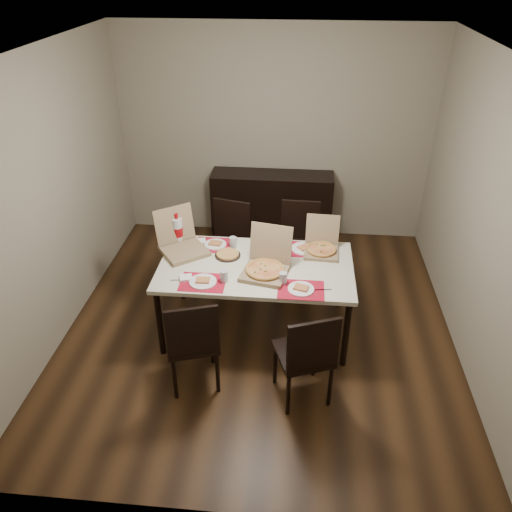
% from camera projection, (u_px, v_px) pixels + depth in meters
% --- Properties ---
extents(ground, '(3.80, 4.00, 0.02)m').
position_uv_depth(ground, '(259.00, 325.00, 5.07)').
color(ground, '#3C2512').
rests_on(ground, ground).
extents(room_walls, '(3.84, 4.02, 2.62)m').
position_uv_depth(room_walls, '(264.00, 146.00, 4.52)').
color(room_walls, gray).
rests_on(room_walls, ground).
extents(sideboard, '(1.50, 0.40, 0.90)m').
position_uv_depth(sideboard, '(272.00, 207.00, 6.34)').
color(sideboard, black).
rests_on(sideboard, ground).
extents(dining_table, '(1.80, 1.00, 0.75)m').
position_uv_depth(dining_table, '(256.00, 271.00, 4.67)').
color(dining_table, beige).
rests_on(dining_table, ground).
extents(chair_near_left, '(0.53, 0.53, 0.93)m').
position_uv_depth(chair_near_left, '(193.00, 340.00, 4.10)').
color(chair_near_left, black).
rests_on(chair_near_left, ground).
extents(chair_near_right, '(0.54, 0.54, 0.93)m').
position_uv_depth(chair_near_right, '(307.00, 354.00, 3.96)').
color(chair_near_right, black).
rests_on(chair_near_right, ground).
extents(chair_far_left, '(0.50, 0.50, 0.93)m').
position_uv_depth(chair_far_left, '(229.00, 239.00, 5.52)').
color(chair_far_left, black).
rests_on(chair_far_left, ground).
extents(chair_far_right, '(0.44, 0.44, 0.93)m').
position_uv_depth(chair_far_right, '(299.00, 240.00, 5.51)').
color(chair_far_right, black).
rests_on(chair_far_right, ground).
extents(setting_near_left, '(0.51, 0.30, 0.11)m').
position_uv_depth(setting_near_left, '(206.00, 280.00, 4.39)').
color(setting_near_left, '#B80C26').
rests_on(setting_near_left, dining_table).
extents(setting_near_right, '(0.46, 0.30, 0.11)m').
position_uv_depth(setting_near_right, '(296.00, 286.00, 4.31)').
color(setting_near_right, '#B80C26').
rests_on(setting_near_right, dining_table).
extents(setting_far_left, '(0.52, 0.30, 0.11)m').
position_uv_depth(setting_far_left, '(218.00, 244.00, 4.93)').
color(setting_far_left, '#B80C26').
rests_on(setting_far_left, dining_table).
extents(setting_far_right, '(0.50, 0.30, 0.11)m').
position_uv_depth(setting_far_right, '(300.00, 248.00, 4.85)').
color(setting_far_right, '#B80C26').
rests_on(setting_far_right, dining_table).
extents(napkin_loose, '(0.15, 0.15, 0.02)m').
position_uv_depth(napkin_loose, '(260.00, 266.00, 4.61)').
color(napkin_loose, white).
rests_on(napkin_loose, dining_table).
extents(pizza_box_center, '(0.47, 0.50, 0.39)m').
position_uv_depth(pizza_box_center, '(266.00, 267.00, 4.50)').
color(pizza_box_center, '#836B4B').
rests_on(pizza_box_center, dining_table).
extents(pizza_box_right, '(0.34, 0.37, 0.32)m').
position_uv_depth(pizza_box_right, '(321.00, 247.00, 4.81)').
color(pizza_box_right, '#836B4B').
rests_on(pizza_box_right, dining_table).
extents(pizza_box_left, '(0.58, 0.58, 0.40)m').
position_uv_depth(pizza_box_left, '(182.00, 245.00, 4.82)').
color(pizza_box_left, '#836B4B').
rests_on(pizza_box_left, dining_table).
extents(faina_plate, '(0.25, 0.25, 0.03)m').
position_uv_depth(faina_plate, '(228.00, 255.00, 4.77)').
color(faina_plate, black).
rests_on(faina_plate, dining_table).
extents(dip_bowl, '(0.13, 0.13, 0.03)m').
position_uv_depth(dip_bowl, '(271.00, 254.00, 4.78)').
color(dip_bowl, white).
rests_on(dip_bowl, dining_table).
extents(soda_bottle, '(0.11, 0.11, 0.33)m').
position_uv_depth(soda_bottle, '(178.00, 231.00, 4.91)').
color(soda_bottle, silver).
rests_on(soda_bottle, dining_table).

